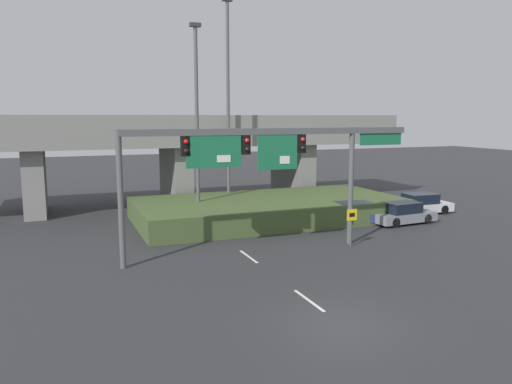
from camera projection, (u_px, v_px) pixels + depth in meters
The scene contains 11 objects.
ground_plane at pixel (339, 322), 16.88m from camera, with size 160.00×160.00×0.00m, color #2D2D30.
lane_markings at pixel (228, 242), 27.81m from camera, with size 0.14×21.77×0.01m.
signal_gantry at pixel (263, 153), 24.70m from camera, with size 15.44×0.44×6.34m.
speed_limit_sign at pixel (351, 222), 26.41m from camera, with size 0.60×0.11×2.12m.
highway_light_pole_near at pixel (228, 102), 35.54m from camera, with size 0.70×0.36×15.07m.
highway_light_pole_far at pixel (197, 120), 31.86m from camera, with size 0.70×0.36×12.68m.
overpass_bridge at pixel (175, 145), 39.03m from camera, with size 36.05×7.72×7.02m.
grass_embankment at pixel (269, 209), 33.83m from camera, with size 17.73×8.76×1.41m.
parked_sedan_near_right at pixel (355, 214), 32.45m from camera, with size 4.67×2.49×1.41m.
parked_sedan_mid_right at pixel (403, 214), 32.48m from camera, with size 4.40×2.08×1.42m.
parked_sedan_far_right at pixel (421, 204), 35.93m from camera, with size 4.33×1.99×1.44m.
Camera 1 is at (-8.52, -13.88, 6.88)m, focal length 35.00 mm.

